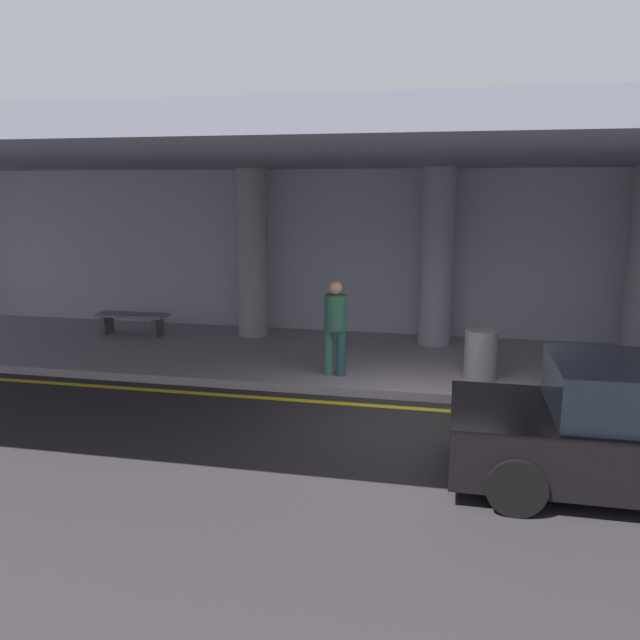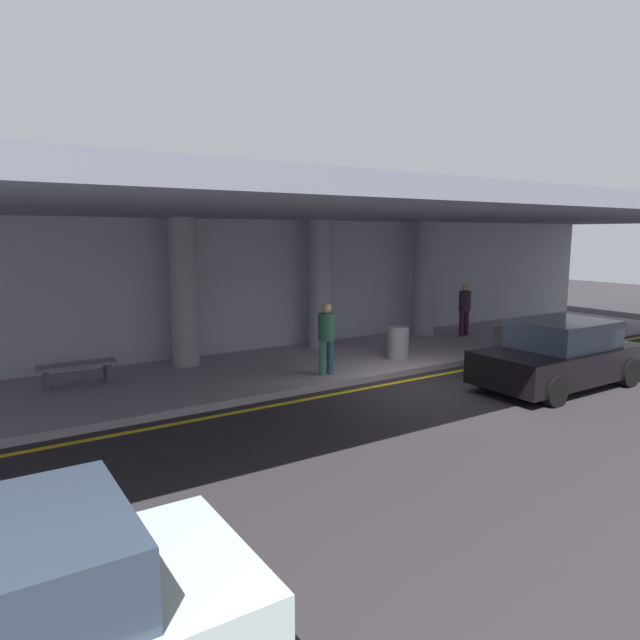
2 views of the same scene
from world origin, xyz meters
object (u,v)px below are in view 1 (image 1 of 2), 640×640
(car_black, at_px, (639,431))
(bench_metal, at_px, (132,319))
(support_column_center, at_px, (437,258))
(support_column_left_mid, at_px, (252,254))
(trash_bin_steel, at_px, (481,354))
(traveler_with_luggage, at_px, (335,322))

(car_black, bearing_deg, bench_metal, 145.69)
(support_column_center, bearing_deg, support_column_left_mid, 180.00)
(car_black, distance_m, trash_bin_steel, 3.96)
(support_column_left_mid, relative_size, trash_bin_steel, 4.29)
(support_column_center, relative_size, traveler_with_luggage, 2.17)
(support_column_left_mid, height_order, support_column_center, same)
(bench_metal, bearing_deg, support_column_center, 5.10)
(support_column_center, height_order, traveler_with_luggage, support_column_center)
(traveler_with_luggage, distance_m, bench_metal, 5.51)
(car_black, distance_m, traveler_with_luggage, 5.25)
(support_column_left_mid, relative_size, car_black, 0.89)
(car_black, distance_m, bench_metal, 10.62)
(car_black, relative_size, bench_metal, 2.56)
(support_column_center, xyz_separation_m, traveler_with_luggage, (-1.62, -2.75, -0.86))
(car_black, xyz_separation_m, traveler_with_luggage, (-4.10, 3.25, 0.40))
(traveler_with_luggage, xyz_separation_m, trash_bin_steel, (2.49, 0.36, -0.54))
(support_column_center, relative_size, bench_metal, 2.28)
(traveler_with_luggage, bearing_deg, support_column_left_mid, 12.60)
(bench_metal, xyz_separation_m, trash_bin_steel, (7.53, -1.79, 0.07))
(trash_bin_steel, bearing_deg, support_column_center, 110.21)
(support_column_left_mid, bearing_deg, support_column_center, 0.00)
(trash_bin_steel, bearing_deg, car_black, -66.08)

